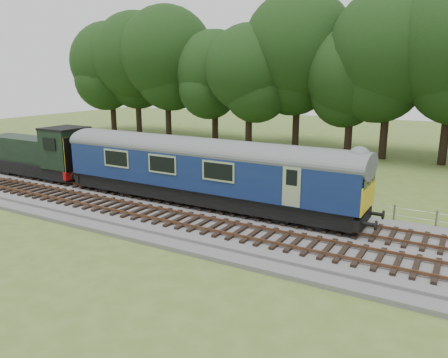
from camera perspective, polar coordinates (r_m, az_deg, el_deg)
The scene contains 9 objects.
ground at distance 23.11m, azimuth -0.72°, elevation -5.68°, with size 120.00×120.00×0.00m, color #466324.
ballast at distance 23.05m, azimuth -0.72°, elevation -5.27°, with size 70.00×7.00×0.35m, color #4C4C4F.
track_north at distance 24.13m, azimuth 0.98°, elevation -3.79°, with size 67.20×2.40×0.21m.
track_south at distance 21.69m, azimuth -2.89°, elevation -5.85°, with size 67.20×2.40×0.21m.
fence at distance 26.88m, azimuth 4.19°, elevation -2.91°, with size 64.00×0.12×1.00m, color #6B6054, non-canonical shape.
tree_line at distance 42.92m, azimuth 14.47°, elevation 2.95°, with size 70.00×8.00×18.00m, color black, non-canonical shape.
dmu_railcar at distance 24.46m, azimuth -2.67°, elevation 1.74°, with size 18.05×2.86×3.88m.
shunter_loco at distance 34.05m, azimuth -22.84°, elevation 2.98°, with size 8.91×2.60×3.38m.
worker at distance 30.10m, azimuth -18.17°, elevation 0.60°, with size 0.62×0.41×1.71m, color red.
Camera 1 is at (11.15, -18.74, 7.64)m, focal length 35.00 mm.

